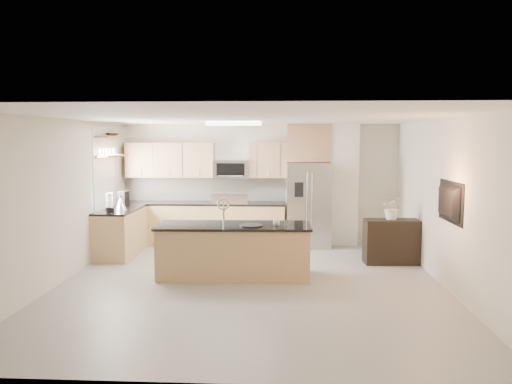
# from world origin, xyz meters

# --- Properties ---
(floor) EXTENTS (6.50, 6.50, 0.00)m
(floor) POSITION_xyz_m (0.00, 0.00, 0.00)
(floor) COLOR gray
(floor) RESTS_ON ground
(ceiling) EXTENTS (6.00, 6.50, 0.02)m
(ceiling) POSITION_xyz_m (0.00, 0.00, 2.60)
(ceiling) COLOR white
(ceiling) RESTS_ON wall_back
(wall_back) EXTENTS (6.00, 0.02, 2.60)m
(wall_back) POSITION_xyz_m (0.00, 3.25, 1.30)
(wall_back) COLOR beige
(wall_back) RESTS_ON floor
(wall_front) EXTENTS (6.00, 0.02, 2.60)m
(wall_front) POSITION_xyz_m (0.00, -3.25, 1.30)
(wall_front) COLOR beige
(wall_front) RESTS_ON floor
(wall_left) EXTENTS (0.02, 6.50, 2.60)m
(wall_left) POSITION_xyz_m (-3.00, 0.00, 1.30)
(wall_left) COLOR beige
(wall_left) RESTS_ON floor
(wall_right) EXTENTS (0.02, 6.50, 2.60)m
(wall_right) POSITION_xyz_m (3.00, 0.00, 1.30)
(wall_right) COLOR beige
(wall_right) RESTS_ON floor
(back_counter) EXTENTS (3.55, 0.66, 1.44)m
(back_counter) POSITION_xyz_m (-1.23, 2.93, 0.47)
(back_counter) COLOR tan
(back_counter) RESTS_ON floor
(left_counter) EXTENTS (0.66, 1.50, 0.92)m
(left_counter) POSITION_xyz_m (-2.67, 1.85, 0.46)
(left_counter) COLOR tan
(left_counter) RESTS_ON floor
(range) EXTENTS (0.76, 0.64, 1.14)m
(range) POSITION_xyz_m (-0.60, 2.92, 0.47)
(range) COLOR black
(range) RESTS_ON floor
(upper_cabinets) EXTENTS (3.50, 0.33, 0.75)m
(upper_cabinets) POSITION_xyz_m (-1.30, 3.09, 1.83)
(upper_cabinets) COLOR tan
(upper_cabinets) RESTS_ON wall_back
(microwave) EXTENTS (0.76, 0.40, 0.40)m
(microwave) POSITION_xyz_m (-0.60, 3.04, 1.63)
(microwave) COLOR #A5A5A7
(microwave) RESTS_ON upper_cabinets
(refrigerator) EXTENTS (0.92, 0.78, 1.78)m
(refrigerator) POSITION_xyz_m (1.06, 2.87, 0.89)
(refrigerator) COLOR #A5A5A7
(refrigerator) RESTS_ON floor
(partition_column) EXTENTS (0.60, 0.30, 2.60)m
(partition_column) POSITION_xyz_m (1.82, 3.10, 1.30)
(partition_column) COLOR white
(partition_column) RESTS_ON floor
(window) EXTENTS (0.04, 1.15, 1.65)m
(window) POSITION_xyz_m (-2.98, 1.85, 1.65)
(window) COLOR white
(window) RESTS_ON wall_left
(shelf_lower) EXTENTS (0.30, 1.20, 0.04)m
(shelf_lower) POSITION_xyz_m (-2.85, 1.95, 1.95)
(shelf_lower) COLOR olive
(shelf_lower) RESTS_ON wall_left
(shelf_upper) EXTENTS (0.30, 1.20, 0.04)m
(shelf_upper) POSITION_xyz_m (-2.85, 1.95, 2.32)
(shelf_upper) COLOR olive
(shelf_upper) RESTS_ON wall_left
(ceiling_fixture) EXTENTS (1.00, 0.50, 0.06)m
(ceiling_fixture) POSITION_xyz_m (-0.40, 1.60, 2.56)
(ceiling_fixture) COLOR white
(ceiling_fixture) RESTS_ON ceiling
(island) EXTENTS (2.55, 0.99, 1.30)m
(island) POSITION_xyz_m (-0.30, 0.42, 0.44)
(island) COLOR tan
(island) RESTS_ON floor
(credenza) EXTENTS (1.04, 0.48, 0.81)m
(credenza) POSITION_xyz_m (2.52, 1.45, 0.41)
(credenza) COLOR black
(credenza) RESTS_ON floor
(cup) EXTENTS (0.12, 0.12, 0.09)m
(cup) POSITION_xyz_m (0.41, 0.32, 0.92)
(cup) COLOR silver
(cup) RESTS_ON island
(platter) EXTENTS (0.41, 0.41, 0.02)m
(platter) POSITION_xyz_m (0.00, 0.30, 0.88)
(platter) COLOR black
(platter) RESTS_ON island
(blender) EXTENTS (0.16, 0.16, 0.37)m
(blender) POSITION_xyz_m (-2.67, 1.28, 1.08)
(blender) COLOR black
(blender) RESTS_ON left_counter
(kettle) EXTENTS (0.23, 0.23, 0.28)m
(kettle) POSITION_xyz_m (-2.63, 1.76, 1.04)
(kettle) COLOR #A5A5A7
(kettle) RESTS_ON left_counter
(coffee_maker) EXTENTS (0.20, 0.23, 0.32)m
(coffee_maker) POSITION_xyz_m (-2.69, 2.13, 1.07)
(coffee_maker) COLOR black
(coffee_maker) RESTS_ON left_counter
(bowl) EXTENTS (0.44, 0.44, 0.08)m
(bowl) POSITION_xyz_m (-2.85, 2.08, 2.38)
(bowl) COLOR #A5A5A7
(bowl) RESTS_ON shelf_upper
(flower_vase) EXTENTS (0.76, 0.72, 0.66)m
(flower_vase) POSITION_xyz_m (2.51, 1.46, 1.14)
(flower_vase) COLOR white
(flower_vase) RESTS_ON credenza
(television) EXTENTS (0.14, 1.08, 0.62)m
(television) POSITION_xyz_m (2.91, -0.20, 1.35)
(television) COLOR black
(television) RESTS_ON wall_right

